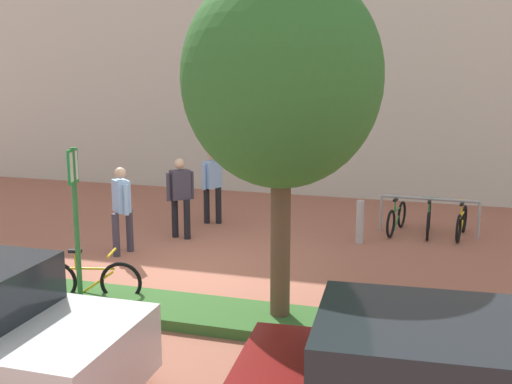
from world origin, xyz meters
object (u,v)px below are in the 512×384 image
parking_sign_post (75,203)px  bike_at_sign (89,281)px  bike_rack_cluster (429,219)px  person_suited_dark (180,193)px  person_shirt_blue (122,205)px  bollard_steel (360,222)px  tree_sidewalk (282,79)px  person_casual_tan (212,182)px

parking_sign_post → bike_at_sign: parking_sign_post is taller
bike_at_sign → bike_rack_cluster: (4.93, 5.62, -0.00)m
person_suited_dark → person_shirt_blue: bearing=-114.5°
bike_rack_cluster → bollard_steel: size_ratio=2.34×
bollard_steel → person_suited_dark: person_suited_dark is taller
tree_sidewalk → bike_at_sign: size_ratio=3.02×
bike_at_sign → bollard_steel: bollard_steel is taller
bike_at_sign → bike_rack_cluster: size_ratio=0.78×
bollard_steel → person_suited_dark: bearing=-168.9°
person_shirt_blue → person_casual_tan: size_ratio=1.00×
tree_sidewalk → bollard_steel: bearing=83.4°
parking_sign_post → bollard_steel: parking_sign_post is taller
person_suited_dark → bike_at_sign: bearing=-88.4°
tree_sidewalk → person_suited_dark: size_ratio=2.88×
parking_sign_post → person_shirt_blue: parking_sign_post is taller
parking_sign_post → tree_sidewalk: bearing=2.7°
parking_sign_post → bollard_steel: size_ratio=2.72×
bike_at_sign → person_suited_dark: 3.88m
person_suited_dark → person_casual_tan: (0.19, 1.38, 0.00)m
person_casual_tan → bike_at_sign: bearing=-90.9°
person_suited_dark → person_casual_tan: 1.40m
person_shirt_blue → person_suited_dark: size_ratio=1.00×
parking_sign_post → person_shirt_blue: size_ratio=1.42×
tree_sidewalk → bollard_steel: (0.52, 4.50, -3.01)m
person_casual_tan → person_suited_dark: bearing=-97.9°
parking_sign_post → person_casual_tan: bearing=88.1°
person_shirt_blue → person_suited_dark: 1.51m
parking_sign_post → bike_at_sign: (0.09, 0.10, -1.25)m
bike_at_sign → person_shirt_blue: person_shirt_blue is taller
bike_rack_cluster → bollard_steel: bollard_steel is taller
bollard_steel → person_casual_tan: (-3.51, 0.66, 0.53)m
bollard_steel → tree_sidewalk: bearing=-96.6°
person_casual_tan → bike_rack_cluster: bearing=4.9°
bike_rack_cluster → person_suited_dark: 5.39m
tree_sidewalk → bike_at_sign: 4.37m
bike_at_sign → person_shirt_blue: size_ratio=0.95×
bike_at_sign → parking_sign_post: bearing=-132.1°
bollard_steel → bike_rack_cluster: bearing=38.6°
bike_rack_cluster → bollard_steel: (-1.34, -1.07, 0.10)m
bike_at_sign → person_casual_tan: bearing=89.1°
bike_at_sign → bollard_steel: (3.59, 4.55, 0.10)m
person_shirt_blue → person_casual_tan: (0.82, 2.76, 0.00)m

